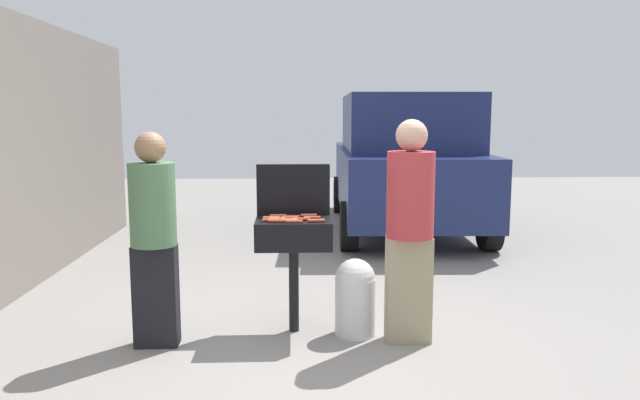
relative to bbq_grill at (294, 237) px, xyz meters
name	(u,v)px	position (x,y,z in m)	size (l,w,h in m)	color
ground_plane	(312,341)	(0.14, -0.23, -0.77)	(24.00, 24.00, 0.00)	gray
bbq_grill	(294,237)	(0.00, 0.00, 0.00)	(0.60, 0.44, 0.92)	black
grill_lid_open	(293,190)	(0.00, 0.22, 0.35)	(0.60, 0.05, 0.42)	black
hot_dog_0	(277,219)	(-0.13, -0.04, 0.16)	(0.03, 0.03, 0.13)	#C6593D
hot_dog_1	(312,218)	(0.15, 0.00, 0.16)	(0.03, 0.03, 0.13)	#AD4228
hot_dog_2	(289,218)	(-0.03, -0.01, 0.16)	(0.03, 0.03, 0.13)	#AD4228
hot_dog_3	(278,216)	(-0.13, 0.10, 0.16)	(0.03, 0.03, 0.13)	#C6593D
hot_dog_4	(294,221)	(0.00, -0.16, 0.16)	(0.03, 0.03, 0.13)	#C6593D
hot_dog_5	(309,215)	(0.12, 0.12, 0.16)	(0.03, 0.03, 0.13)	#C6593D
hot_dog_6	(302,219)	(0.07, -0.06, 0.16)	(0.03, 0.03, 0.13)	#AD4228
hot_dog_7	(289,220)	(-0.03, -0.10, 0.16)	(0.03, 0.03, 0.13)	#C6593D
hot_dog_8	(271,218)	(-0.17, 0.00, 0.16)	(0.03, 0.03, 0.13)	#C6593D
hot_dog_9	(292,217)	(-0.01, 0.05, 0.16)	(0.03, 0.03, 0.13)	#B74C33
hot_dog_10	(316,221)	(0.17, -0.13, 0.16)	(0.03, 0.03, 0.13)	#B74C33
hot_dog_11	(276,221)	(-0.13, -0.14, 0.16)	(0.03, 0.03, 0.13)	#AD4228
hot_dog_12	(271,220)	(-0.18, -0.10, 0.16)	(0.03, 0.03, 0.13)	#AD4228
propane_tank	(355,295)	(0.48, -0.11, -0.45)	(0.32, 0.32, 0.62)	silver
person_left	(154,232)	(-1.04, -0.26, 0.10)	(0.34, 0.34, 1.62)	black
person_right	(410,223)	(0.88, -0.25, 0.15)	(0.36, 0.36, 1.71)	gray
parked_minivan	(404,162)	(1.67, 4.34, 0.25)	(2.17, 4.47, 2.02)	navy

